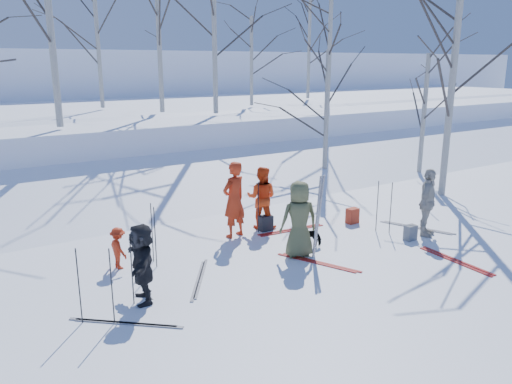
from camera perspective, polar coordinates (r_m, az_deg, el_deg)
ground at (r=11.00m, az=4.27°, el=-8.24°), size 120.00×120.00×0.00m
snow_ramp at (r=16.78m, az=-10.20°, el=0.19°), size 70.00×9.49×4.12m
snow_plateau at (r=26.01m, az=-18.91°, el=6.62°), size 70.00×18.00×2.20m
far_hill at (r=46.53m, az=-25.53°, el=10.43°), size 90.00×30.00×6.00m
skier_olive_center at (r=11.17m, az=4.94°, el=-3.12°), size 0.98×0.78×1.74m
skier_red_north at (r=12.37m, az=-2.53°, el=-0.89°), size 0.80×0.63×1.92m
skier_redor_behind at (r=13.05m, az=0.65°, el=-0.66°), size 1.01×1.01×1.65m
skier_red_seated at (r=11.00m, az=-15.45°, el=-6.20°), size 0.41×0.63×0.91m
skier_cream_east at (r=13.19m, az=19.00°, el=-1.15°), size 1.09×0.83×1.72m
skier_grey_west at (r=9.33m, az=-12.89°, el=-7.92°), size 0.81×1.45×1.49m
dog at (r=12.08m, az=6.26°, el=-4.86°), size 0.53×0.66×0.51m
upright_ski_left at (r=11.09m, az=7.00°, el=-2.89°), size 0.12×0.17×1.90m
upright_ski_right at (r=11.16m, az=7.18°, el=-2.79°), size 0.14×0.23×1.89m
ski_pair_a at (r=13.94m, az=17.92°, el=-3.90°), size 1.53×2.04×0.02m
ski_pair_b at (r=11.98m, az=21.84°, el=-7.30°), size 0.40×1.92×0.02m
ski_pair_c at (r=10.32m, az=-6.48°, el=-9.84°), size 1.95×2.08×0.02m
ski_pair_d at (r=8.95m, az=-14.67°, el=-14.29°), size 2.08×2.10×0.02m
ski_pair_e at (r=13.12m, az=4.04°, el=-4.34°), size 0.49×1.93×0.02m
ski_pair_f at (r=11.11m, az=7.13°, el=-8.02°), size 1.60×2.05×0.02m
ski_pole_a at (r=9.30m, az=-14.01°, el=-8.58°), size 0.02×0.02×1.34m
ski_pole_b at (r=13.16m, az=15.15°, el=-1.76°), size 0.02×0.02×1.34m
ski_pole_c at (r=13.16m, az=1.14°, el=-1.24°), size 0.02×0.02×1.34m
ski_pole_d at (r=12.76m, az=0.27°, el=-1.75°), size 0.02×0.02×1.34m
ski_pole_e at (r=8.72m, az=-16.16°, el=-10.34°), size 0.02×0.02×1.34m
ski_pole_f at (r=11.11m, az=-11.79°, el=-4.58°), size 0.02×0.02×1.34m
ski_pole_g at (r=8.90m, az=-19.57°, el=-10.12°), size 0.02×0.02×1.34m
ski_pole_h at (r=10.82m, az=-11.44°, el=-5.10°), size 0.02×0.02×1.34m
ski_pole_i at (r=13.23m, az=13.69°, el=-1.58°), size 0.02×0.02×1.34m
backpack_red at (r=13.85m, az=10.96°, el=-2.68°), size 0.32×0.22×0.42m
backpack_grey at (r=12.92m, az=17.23°, el=-4.46°), size 0.30×0.20×0.38m
backpack_dark at (r=13.03m, az=1.11°, el=-3.57°), size 0.34×0.24×0.40m
birch_plateau_a at (r=30.20m, az=6.08°, el=15.93°), size 4.52×4.52×5.60m
birch_plateau_b at (r=24.97m, az=-0.52°, el=14.70°), size 3.54×3.54×4.20m
birch_plateau_c at (r=17.80m, az=-22.64°, el=19.00°), size 5.85×5.85×7.50m
birch_plateau_d at (r=21.11m, az=-4.79°, el=17.73°), size 5.12×5.12×6.46m
birch_plateau_e at (r=24.73m, az=-17.59°, el=15.58°), size 4.47×4.47×5.52m
birch_plateau_g at (r=25.78m, az=8.49°, el=18.00°), size 5.72×5.72×7.31m
birch_plateau_i at (r=21.91m, az=-11.02°, el=16.70°), size 4.75×4.75×5.92m
birch_edge_b at (r=17.15m, az=21.51°, el=11.55°), size 5.70×5.70×7.28m
birch_edge_c at (r=20.18m, az=18.63°, el=8.26°), size 3.81×3.81×4.59m
birch_edge_e at (r=18.27m, az=8.04°, el=8.45°), size 3.89×3.89×4.69m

